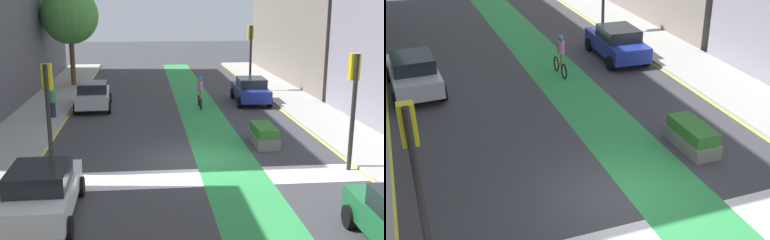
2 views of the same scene
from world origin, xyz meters
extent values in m
plane|color=#38383D|center=(0.00, 0.00, 0.00)|extent=(120.00, 120.00, 0.00)
cube|color=#2D8C47|center=(1.31, 0.00, 0.00)|extent=(2.40, 60.00, 0.01)
cube|color=silver|center=(0.00, -2.00, 0.00)|extent=(12.00, 1.80, 0.01)
cube|color=yellow|center=(-6.00, 0.00, 0.01)|extent=(0.16, 60.00, 0.01)
cube|color=#9E9E99|center=(7.50, 0.00, 0.07)|extent=(3.00, 60.00, 0.15)
cube|color=yellow|center=(6.00, 0.00, 0.01)|extent=(0.16, 60.00, 0.01)
cylinder|color=black|center=(5.64, -1.74, 2.14)|extent=(0.16, 0.16, 4.28)
cube|color=gold|center=(5.64, -1.54, 3.80)|extent=(0.35, 0.28, 0.95)
sphere|color=#3F0A0A|center=(5.64, -1.40, 4.10)|extent=(0.20, 0.20, 0.20)
sphere|color=yellow|center=(5.64, -1.40, 3.80)|extent=(0.20, 0.20, 0.20)
sphere|color=#0C3814|center=(5.64, -1.40, 3.50)|extent=(0.20, 0.20, 0.20)
cylinder|color=black|center=(-5.26, -0.66, 1.96)|extent=(0.16, 0.16, 3.91)
cube|color=gold|center=(-5.26, -0.46, 3.44)|extent=(0.35, 0.28, 0.95)
sphere|color=#3F0A0A|center=(-5.26, -0.32, 3.74)|extent=(0.20, 0.20, 0.20)
sphere|color=yellow|center=(-5.26, -0.32, 3.44)|extent=(0.20, 0.20, 0.20)
sphere|color=#0C3814|center=(-5.26, -0.32, 3.14)|extent=(0.20, 0.20, 0.20)
cylinder|color=black|center=(5.39, 14.08, 2.28)|extent=(0.16, 0.16, 4.55)
cube|color=gold|center=(5.39, 14.28, 4.08)|extent=(0.35, 0.28, 0.95)
sphere|color=#3F0A0A|center=(5.39, 14.42, 4.38)|extent=(0.20, 0.20, 0.20)
sphere|color=yellow|center=(5.39, 14.42, 4.08)|extent=(0.20, 0.20, 0.20)
sphere|color=#0C3814|center=(5.39, 14.42, 3.78)|extent=(0.20, 0.20, 0.20)
cylinder|color=black|center=(3.68, -6.27, 0.32)|extent=(0.25, 0.65, 0.64)
cube|color=silver|center=(-4.78, -4.74, 0.67)|extent=(1.87, 4.23, 0.70)
cube|color=black|center=(-4.78, -4.94, 1.29)|extent=(1.63, 2.02, 0.55)
cylinder|color=black|center=(-5.70, -3.29, 0.32)|extent=(0.23, 0.64, 0.64)
cylinder|color=black|center=(-3.90, -3.26, 0.32)|extent=(0.23, 0.64, 0.64)
cylinder|color=black|center=(-3.86, -6.20, 0.32)|extent=(0.23, 0.64, 0.64)
cube|color=navy|center=(4.70, 10.76, 0.67)|extent=(1.97, 4.27, 0.70)
cube|color=black|center=(4.69, 10.56, 1.29)|extent=(1.68, 2.06, 0.55)
cylinder|color=black|center=(3.86, 12.26, 0.32)|extent=(0.25, 0.65, 0.64)
cylinder|color=black|center=(5.66, 12.19, 0.32)|extent=(0.25, 0.65, 0.64)
cylinder|color=black|center=(3.74, 9.32, 0.32)|extent=(0.25, 0.65, 0.64)
cylinder|color=black|center=(5.54, 9.25, 0.32)|extent=(0.25, 0.65, 0.64)
cube|color=#B2B7BF|center=(-4.78, 9.96, 0.67)|extent=(2.01, 4.28, 0.70)
cube|color=black|center=(-4.77, 9.76, 1.29)|extent=(1.70, 2.08, 0.55)
cylinder|color=black|center=(-5.75, 11.39, 0.32)|extent=(0.25, 0.65, 0.64)
cylinder|color=black|center=(-3.95, 11.48, 0.32)|extent=(0.25, 0.65, 0.64)
cylinder|color=black|center=(-5.60, 8.45, 0.32)|extent=(0.25, 0.65, 0.64)
cylinder|color=black|center=(-3.81, 8.54, 0.32)|extent=(0.25, 0.65, 0.64)
torus|color=black|center=(1.41, 10.10, 0.34)|extent=(0.06, 0.68, 0.68)
torus|color=black|center=(1.42, 9.05, 0.34)|extent=(0.06, 0.68, 0.68)
cylinder|color=red|center=(1.41, 9.57, 0.52)|extent=(0.06, 0.95, 0.06)
cylinder|color=red|center=(1.41, 9.42, 0.79)|extent=(0.05, 0.05, 0.50)
cylinder|color=#BF72A5|center=(1.41, 9.42, 1.31)|extent=(0.32, 0.32, 0.55)
sphere|color=#8C6647|center=(1.41, 9.42, 1.70)|extent=(0.22, 0.22, 0.22)
sphere|color=#268CCC|center=(1.41, 9.42, 1.74)|extent=(0.23, 0.23, 0.23)
cylinder|color=#262638|center=(-6.61, 7.34, 0.54)|extent=(0.28, 0.28, 0.78)
cylinder|color=#338C4C|center=(-6.61, 7.34, 1.28)|extent=(0.34, 0.34, 0.69)
sphere|color=beige|center=(-6.61, 7.34, 1.74)|extent=(0.23, 0.23, 0.23)
cylinder|color=brown|center=(-6.96, 17.71, 1.94)|extent=(0.36, 0.36, 3.57)
sphere|color=#478C3D|center=(-6.96, 17.71, 5.14)|extent=(4.05, 4.05, 4.05)
cube|color=slate|center=(3.31, 1.81, 0.23)|extent=(0.93, 2.11, 0.45)
cube|color=#33722D|center=(3.31, 1.81, 0.65)|extent=(0.84, 1.90, 0.40)
camera|label=1|loc=(-1.81, -17.89, 6.00)|focal=44.96mm
camera|label=2|loc=(-5.20, -10.25, 8.06)|focal=46.61mm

